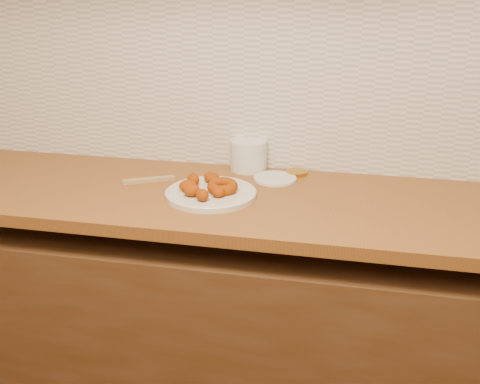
{
  "coord_description": "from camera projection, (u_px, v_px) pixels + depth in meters",
  "views": [
    {
      "loc": [
        0.06,
        0.03,
        1.57
      ],
      "look_at": [
        -0.28,
        1.64,
        0.93
      ],
      "focal_mm": 42.0,
      "sensor_mm": 36.0,
      "label": 1
    }
  ],
  "objects": [
    {
      "name": "wall_back",
      "position": [
        344.0,
        44.0,
        1.89
      ],
      "size": [
        4.0,
        0.02,
        2.7
      ],
      "primitive_type": "cube",
      "color": "tan",
      "rests_on": "ground"
    },
    {
      "name": "backsplash",
      "position": [
        341.0,
        89.0,
        1.93
      ],
      "size": [
        3.6,
        0.02,
        0.6
      ],
      "primitive_type": "cube",
      "color": "silver",
      "rests_on": "wall_back"
    },
    {
      "name": "plastic_tub",
      "position": [
        249.0,
        155.0,
        2.04
      ],
      "size": [
        0.16,
        0.16,
        0.11
      ],
      "primitive_type": "cylinder",
      "rotation": [
        0.0,
        0.0,
        -0.21
      ],
      "color": "silver",
      "rests_on": "butcher_block"
    },
    {
      "name": "donut_plate",
      "position": [
        211.0,
        194.0,
        1.8
      ],
      "size": [
        0.29,
        0.29,
        0.02
      ],
      "primitive_type": "cylinder",
      "color": "beige",
      "rests_on": "butcher_block"
    },
    {
      "name": "ring_donut",
      "position": [
        222.0,
        186.0,
        1.79
      ],
      "size": [
        0.11,
        0.11,
        0.04
      ],
      "primitive_type": "torus",
      "rotation": [
        0.1,
        0.0,
        0.12
      ],
      "color": "#A13C04",
      "rests_on": "donut_plate"
    },
    {
      "name": "tub_lid",
      "position": [
        275.0,
        179.0,
        1.95
      ],
      "size": [
        0.19,
        0.19,
        0.01
      ],
      "primitive_type": "cylinder",
      "rotation": [
        0.0,
        0.0,
        0.3
      ],
      "color": "silver",
      "rests_on": "butcher_block"
    },
    {
      "name": "brass_jar_lid",
      "position": [
        297.0,
        173.0,
        2.0
      ],
      "size": [
        0.09,
        0.09,
        0.01
      ],
      "primitive_type": "cylinder",
      "rotation": [
        0.0,
        0.0,
        0.22
      ],
      "color": "#B88B2C",
      "rests_on": "butcher_block"
    },
    {
      "name": "butcher_block",
      "position": [
        136.0,
        192.0,
        1.9
      ],
      "size": [
        2.3,
        0.62,
        0.04
      ],
      "primitive_type": "cube",
      "color": "brown",
      "rests_on": "base_cabinet"
    },
    {
      "name": "wooden_utensil",
      "position": [
        149.0,
        180.0,
        1.93
      ],
      "size": [
        0.17,
        0.1,
        0.01
      ],
      "primitive_type": "cube",
      "rotation": [
        0.0,
        0.0,
        0.48
      ],
      "color": "#9F8152",
      "rests_on": "butcher_block"
    },
    {
      "name": "base_cabinet",
      "position": [
        322.0,
        338.0,
        1.95
      ],
      "size": [
        3.6,
        0.6,
        0.77
      ],
      "primitive_type": "cube",
      "color": "brown",
      "rests_on": "floor"
    },
    {
      "name": "fried_dough_chunks",
      "position": [
        200.0,
        186.0,
        1.8
      ],
      "size": [
        0.17,
        0.24,
        0.04
      ],
      "color": "#A13C04",
      "rests_on": "donut_plate"
    }
  ]
}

